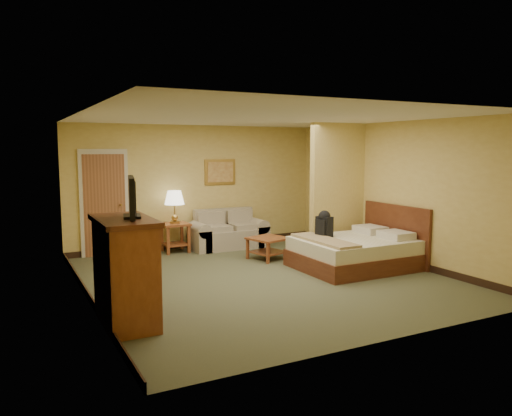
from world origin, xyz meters
TOP-DOWN VIEW (x-y plane):
  - floor at (0.00, 0.00)m, footprint 6.00×6.00m
  - ceiling at (0.00, 0.00)m, footprint 6.00×6.00m
  - back_wall at (0.00, 3.00)m, footprint 5.50×0.02m
  - left_wall at (-2.75, 0.00)m, footprint 0.02×6.00m
  - right_wall at (2.75, 0.00)m, footprint 0.02×6.00m
  - partition at (2.15, 0.93)m, footprint 1.20×0.15m
  - door at (-1.95, 2.96)m, footprint 0.94×0.16m
  - baseboard at (0.00, 2.99)m, footprint 5.50×0.02m
  - loveseat at (0.52, 2.57)m, footprint 1.62×0.75m
  - side_table at (-0.63, 2.65)m, footprint 0.54×0.54m
  - table_lamp at (-0.63, 2.65)m, footprint 0.40×0.40m
  - coffee_table at (0.75, 1.19)m, footprint 0.80×0.80m
  - wall_picture at (0.52, 2.97)m, footprint 0.71×0.04m
  - dresser at (-2.48, -1.13)m, footprint 0.63×1.21m
  - tv at (-2.38, -1.13)m, footprint 0.27×0.79m
  - bed at (1.82, -0.13)m, footprint 1.97×1.67m
  - backpack at (1.39, 0.26)m, footprint 0.25×0.31m

SIDE VIEW (x-z plane):
  - floor at x=0.00m, z-range 0.00..0.00m
  - baseboard at x=0.00m, z-range 0.00..0.12m
  - loveseat at x=0.52m, z-range -0.14..0.68m
  - bed at x=1.82m, z-range -0.25..0.84m
  - coffee_table at x=0.75m, z-range 0.09..0.51m
  - side_table at x=-0.63m, z-range 0.10..0.69m
  - dresser at x=-2.48m, z-range 0.01..1.30m
  - backpack at x=1.39m, z-range 0.54..1.02m
  - door at x=-1.95m, z-range -0.02..2.08m
  - table_lamp at x=-0.63m, z-range 0.77..1.43m
  - back_wall at x=0.00m, z-range 0.00..2.60m
  - left_wall at x=-2.75m, z-range 0.00..2.60m
  - right_wall at x=2.75m, z-range 0.00..2.60m
  - partition at x=2.15m, z-range 0.00..2.60m
  - tv at x=-2.38m, z-range 1.28..1.76m
  - wall_picture at x=0.52m, z-range 1.32..1.88m
  - ceiling at x=0.00m, z-range 2.60..2.60m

